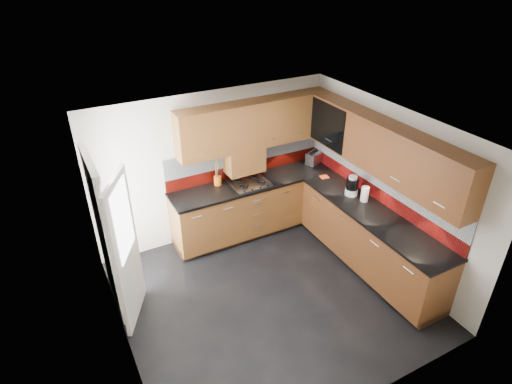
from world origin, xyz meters
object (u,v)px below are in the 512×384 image
gas_hob (249,183)px  utensil_pot (217,179)px  toaster (314,158)px  food_processor (352,186)px

gas_hob → utensil_pot: (-0.45, 0.20, 0.08)m
toaster → food_processor: size_ratio=1.04×
utensil_pot → food_processor: utensil_pot is taller
gas_hob → food_processor: 1.57m
gas_hob → utensil_pot: size_ratio=1.43×
food_processor → utensil_pot: bearing=143.4°
gas_hob → utensil_pot: bearing=156.4°
gas_hob → toaster: (1.30, 0.12, 0.08)m
utensil_pot → toaster: bearing=-2.4°
utensil_pot → food_processor: (1.64, -1.22, 0.05)m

